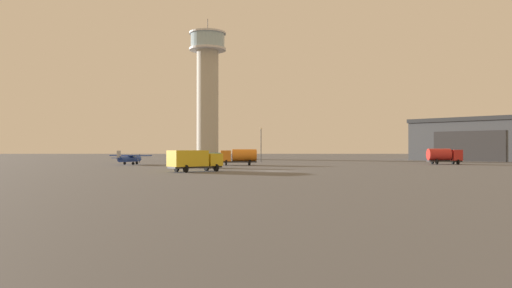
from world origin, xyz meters
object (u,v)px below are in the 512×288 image
control_tower (208,86)px  airplane_blue (129,158)px  truck_box_yellow (194,160)px  truck_flatbed_teal (206,161)px  truck_fuel_tanker_red (444,155)px  truck_fuel_tanker_orange (239,156)px  light_post_east (261,141)px

control_tower → airplane_blue: bearing=-101.8°
truck_box_yellow → truck_flatbed_teal: size_ratio=1.10×
truck_fuel_tanker_red → truck_fuel_tanker_orange: 39.77m
airplane_blue → light_post_east: size_ratio=1.12×
truck_box_yellow → truck_fuel_tanker_orange: bearing=39.2°
control_tower → airplane_blue: control_tower is taller
control_tower → airplane_blue: 53.10m
truck_box_yellow → truck_fuel_tanker_orange: 24.65m
truck_box_yellow → light_post_east: size_ratio=0.93×
truck_flatbed_teal → control_tower: bearing=122.0°
truck_flatbed_teal → truck_fuel_tanker_red: truck_fuel_tanker_red is taller
control_tower → truck_box_yellow: bearing=-85.8°
truck_box_yellow → airplane_blue: bearing=81.4°
airplane_blue → truck_fuel_tanker_red: 60.23m
airplane_blue → truck_flatbed_teal: size_ratio=1.33×
truck_box_yellow → truck_flatbed_teal: bearing=49.6°
truck_fuel_tanker_red → truck_flatbed_teal: bearing=-158.9°
airplane_blue → truck_box_yellow: (15.54, -26.84, 0.35)m
truck_box_yellow → light_post_east: bearing=39.4°
control_tower → truck_box_yellow: size_ratio=5.64×
control_tower → truck_fuel_tanker_orange: (10.63, -50.94, -19.46)m
truck_flatbed_teal → truck_fuel_tanker_red: 47.42m
control_tower → light_post_east: size_ratio=5.22×
truck_box_yellow → light_post_east: light_post_east is taller
control_tower → truck_box_yellow: 77.72m
truck_flatbed_teal → truck_fuel_tanker_orange: 13.04m
airplane_blue → truck_box_yellow: size_ratio=1.21×
control_tower → light_post_east: bearing=-63.3°
truck_fuel_tanker_orange → control_tower: bearing=-83.2°
light_post_east → control_tower: bearing=116.7°
control_tower → airplane_blue: size_ratio=4.67×
truck_box_yellow → truck_flatbed_teal: 12.00m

